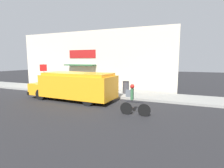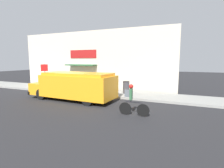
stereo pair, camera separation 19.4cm
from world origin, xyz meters
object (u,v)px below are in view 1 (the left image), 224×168
(stop_sign_post, at_px, (44,72))
(trash_bin, at_px, (126,87))
(school_bus, at_px, (74,86))
(cyclist, at_px, (133,100))

(stop_sign_post, xyz_separation_m, trash_bin, (7.46, 1.03, -1.06))
(stop_sign_post, relative_size, trash_bin, 2.37)
(trash_bin, bearing_deg, school_bus, -133.08)
(school_bus, relative_size, trash_bin, 6.62)
(school_bus, bearing_deg, trash_bin, 48.89)
(trash_bin, bearing_deg, cyclist, -67.68)
(cyclist, relative_size, trash_bin, 1.64)
(school_bus, height_order, stop_sign_post, stop_sign_post)
(trash_bin, bearing_deg, stop_sign_post, -172.13)
(cyclist, height_order, trash_bin, cyclist)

